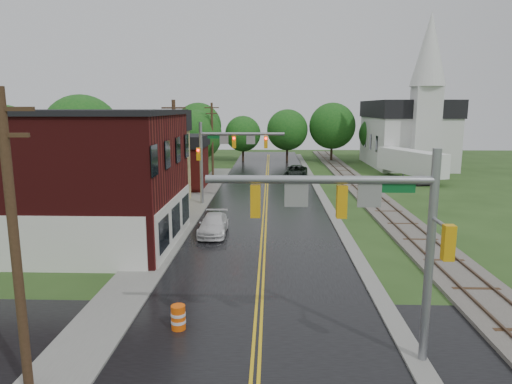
{
  "coord_description": "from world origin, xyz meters",
  "views": [
    {
      "loc": [
        0.47,
        -12.22,
        8.44
      ],
      "look_at": [
        -0.41,
        14.32,
        3.5
      ],
      "focal_mm": 32.0,
      "sensor_mm": 36.0,
      "label": 1
    }
  ],
  "objects_px": {
    "tree_left_e": "(198,136)",
    "tree_left_b": "(84,136)",
    "utility_pole_a": "(14,241)",
    "brick_building": "(60,178)",
    "traffic_signal_near": "(365,218)",
    "tree_left_c": "(147,142)",
    "construction_barrel": "(178,318)",
    "traffic_signal_far": "(225,148)",
    "church": "(409,126)",
    "utility_pole_c": "(212,138)",
    "suv_dark": "(296,172)",
    "pickup_white": "(214,225)",
    "utility_pole_b": "(175,157)",
    "tree_left_a": "(5,152)",
    "semi_trailer": "(411,162)"
  },
  "relations": [
    {
      "from": "utility_pole_c",
      "to": "tree_left_b",
      "type": "relative_size",
      "value": 0.93
    },
    {
      "from": "semi_trailer",
      "to": "construction_barrel",
      "type": "bearing_deg",
      "value": -117.94
    },
    {
      "from": "church",
      "to": "semi_trailer",
      "type": "relative_size",
      "value": 1.84
    },
    {
      "from": "suv_dark",
      "to": "utility_pole_a",
      "type": "bearing_deg",
      "value": -97.55
    },
    {
      "from": "tree_left_e",
      "to": "semi_trailer",
      "type": "xyz_separation_m",
      "value": [
        25.76,
        -4.25,
        -2.72
      ]
    },
    {
      "from": "tree_left_e",
      "to": "construction_barrel",
      "type": "distance_m",
      "value": 42.52
    },
    {
      "from": "traffic_signal_near",
      "to": "semi_trailer",
      "type": "xyz_separation_m",
      "value": [
        13.44,
        39.65,
        -2.87
      ]
    },
    {
      "from": "utility_pole_b",
      "to": "suv_dark",
      "type": "relative_size",
      "value": 1.62
    },
    {
      "from": "tree_left_c",
      "to": "semi_trailer",
      "type": "bearing_deg",
      "value": 3.25
    },
    {
      "from": "tree_left_b",
      "to": "utility_pole_b",
      "type": "bearing_deg",
      "value": -41.86
    },
    {
      "from": "utility_pole_a",
      "to": "traffic_signal_near",
      "type": "bearing_deg",
      "value": 11.02
    },
    {
      "from": "utility_pole_c",
      "to": "tree_left_b",
      "type": "height_order",
      "value": "tree_left_b"
    },
    {
      "from": "utility_pole_c",
      "to": "construction_barrel",
      "type": "xyz_separation_m",
      "value": [
        3.74,
        -40.0,
        -4.23
      ]
    },
    {
      "from": "utility_pole_c",
      "to": "tree_left_a",
      "type": "bearing_deg",
      "value": -120.55
    },
    {
      "from": "utility_pole_a",
      "to": "traffic_signal_far",
      "type": "bearing_deg",
      "value": 82.97
    },
    {
      "from": "utility_pole_a",
      "to": "brick_building",
      "type": "bearing_deg",
      "value": 110.75
    },
    {
      "from": "traffic_signal_near",
      "to": "traffic_signal_far",
      "type": "relative_size",
      "value": 1.0
    },
    {
      "from": "brick_building",
      "to": "utility_pole_b",
      "type": "xyz_separation_m",
      "value": [
        5.68,
        7.0,
        0.57
      ]
    },
    {
      "from": "tree_left_a",
      "to": "pickup_white",
      "type": "xyz_separation_m",
      "value": [
        16.47,
        -4.44,
        -4.47
      ]
    },
    {
      "from": "traffic_signal_far",
      "to": "construction_barrel",
      "type": "relative_size",
      "value": 7.49
    },
    {
      "from": "brick_building",
      "to": "utility_pole_c",
      "type": "xyz_separation_m",
      "value": [
        5.68,
        29.0,
        0.57
      ]
    },
    {
      "from": "traffic_signal_near",
      "to": "construction_barrel",
      "type": "relative_size",
      "value": 7.49
    },
    {
      "from": "brick_building",
      "to": "tree_left_e",
      "type": "height_order",
      "value": "brick_building"
    },
    {
      "from": "tree_left_e",
      "to": "tree_left_b",
      "type": "bearing_deg",
      "value": -122.74
    },
    {
      "from": "tree_left_b",
      "to": "construction_barrel",
      "type": "bearing_deg",
      "value": -62.07
    },
    {
      "from": "church",
      "to": "tree_left_b",
      "type": "xyz_separation_m",
      "value": [
        -37.85,
        -21.84,
        -0.12
      ]
    },
    {
      "from": "utility_pole_c",
      "to": "tree_left_c",
      "type": "distance_m",
      "value": 8.16
    },
    {
      "from": "traffic_signal_near",
      "to": "tree_left_c",
      "type": "xyz_separation_m",
      "value": [
        -17.32,
        37.9,
        -0.46
      ]
    },
    {
      "from": "suv_dark",
      "to": "pickup_white",
      "type": "bearing_deg",
      "value": -99.39
    },
    {
      "from": "church",
      "to": "utility_pole_c",
      "type": "xyz_separation_m",
      "value": [
        -26.8,
        -9.74,
        -1.11
      ]
    },
    {
      "from": "tree_left_b",
      "to": "traffic_signal_near",
      "type": "bearing_deg",
      "value": -54.51
    },
    {
      "from": "church",
      "to": "traffic_signal_far",
      "type": "bearing_deg",
      "value": -131.27
    },
    {
      "from": "suv_dark",
      "to": "construction_barrel",
      "type": "height_order",
      "value": "suv_dark"
    },
    {
      "from": "traffic_signal_far",
      "to": "utility_pole_a",
      "type": "xyz_separation_m",
      "value": [
        -3.33,
        -27.0,
        -0.25
      ]
    },
    {
      "from": "utility_pole_b",
      "to": "suv_dark",
      "type": "height_order",
      "value": "utility_pole_b"
    },
    {
      "from": "tree_left_c",
      "to": "tree_left_e",
      "type": "bearing_deg",
      "value": 50.19
    },
    {
      "from": "church",
      "to": "tree_left_a",
      "type": "relative_size",
      "value": 2.31
    },
    {
      "from": "tree_left_c",
      "to": "traffic_signal_near",
      "type": "bearing_deg",
      "value": -65.44
    },
    {
      "from": "suv_dark",
      "to": "construction_barrel",
      "type": "bearing_deg",
      "value": -93.57
    },
    {
      "from": "traffic_signal_near",
      "to": "suv_dark",
      "type": "distance_m",
      "value": 40.35
    },
    {
      "from": "utility_pole_b",
      "to": "utility_pole_c",
      "type": "height_order",
      "value": "same"
    },
    {
      "from": "brick_building",
      "to": "suv_dark",
      "type": "height_order",
      "value": "brick_building"
    },
    {
      "from": "traffic_signal_far",
      "to": "pickup_white",
      "type": "xyz_separation_m",
      "value": [
        0.09,
        -9.55,
        -4.32
      ]
    },
    {
      "from": "tree_left_a",
      "to": "pickup_white",
      "type": "relative_size",
      "value": 1.94
    },
    {
      "from": "brick_building",
      "to": "tree_left_c",
      "type": "xyz_separation_m",
      "value": [
        -1.36,
        24.9,
        0.36
      ]
    },
    {
      "from": "utility_pole_a",
      "to": "tree_left_e",
      "type": "relative_size",
      "value": 1.1
    },
    {
      "from": "brick_building",
      "to": "utility_pole_b",
      "type": "relative_size",
      "value": 1.59
    },
    {
      "from": "utility_pole_b",
      "to": "pickup_white",
      "type": "bearing_deg",
      "value": -53.04
    },
    {
      "from": "utility_pole_c",
      "to": "pickup_white",
      "type": "height_order",
      "value": "utility_pole_c"
    },
    {
      "from": "tree_left_e",
      "to": "pickup_white",
      "type": "relative_size",
      "value": 1.83
    }
  ]
}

